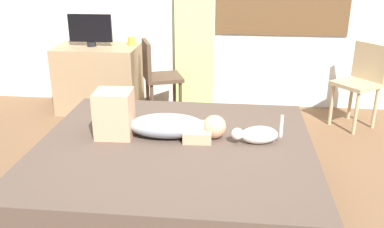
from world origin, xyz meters
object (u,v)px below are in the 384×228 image
Objects in this scene: cup at (132,41)px; chair_spare at (362,79)px; cat at (257,135)px; person_lying at (154,122)px; desk at (99,79)px; chair_by_desk at (157,74)px; tv_monitor at (90,30)px; bed at (175,173)px.

chair_spare is at bearing -6.95° from cup.
person_lying is at bearing 176.36° from cat.
desk is (-0.97, 1.72, -0.21)m from person_lying.
cup is (0.37, 0.12, 0.41)m from desk.
cup is at bearing 108.07° from person_lying.
person_lying is 1.09× the size of chair_by_desk.
cat is 2.33m from cup.
person_lying is at bearing -80.12° from chair_by_desk.
tv_monitor is at bearing 164.45° from chair_by_desk.
cat is (0.57, 0.06, 0.30)m from bed.
tv_monitor is at bearing -163.51° from cup.
tv_monitor is 5.37× the size of cup.
tv_monitor is 0.56× the size of chair_by_desk.
chair_spare is (2.82, -0.17, 0.14)m from desk.
cat is 2.46m from desk.
bed is 2.31× the size of chair_spare.
bed is 22.19× the size of cup.
chair_by_desk is (-0.43, 1.62, 0.28)m from bed.
bed is at bearing -33.08° from person_lying.
cat is 0.41× the size of chair_spare.
desk is at bearing -161.16° from cup.
person_lying is at bearing -59.23° from tv_monitor.
bed is 2.15m from desk.
tv_monitor is (-1.76, 1.76, 0.39)m from cat.
cup is (-1.34, 1.89, 0.25)m from cat.
cat is 0.41× the size of chair_by_desk.
cat is 0.40× the size of desk.
chair_spare is at bearing 39.78° from person_lying.
cup reaches higher than desk.
bed is 2.31× the size of chair_by_desk.
person_lying is at bearing -140.22° from chair_spare.
chair_spare is at bearing -3.47° from tv_monitor.
cup is at bearing 18.84° from desk.
bed is at bearing -68.49° from cup.
person_lying reaches higher than cat.
cat is 2.52m from tv_monitor.
tv_monitor reaches higher than desk.
chair_spare reaches higher than desk.
cup is 2.49m from chair_spare.
cat is 1.85m from chair_by_desk.
chair_spare reaches higher than cup.
bed is at bearing -135.55° from chair_spare.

